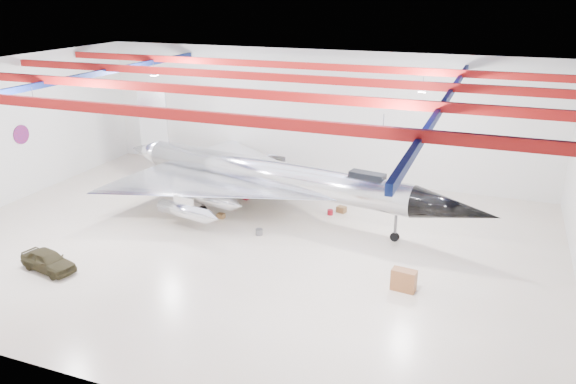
% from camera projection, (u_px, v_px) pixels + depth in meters
% --- Properties ---
extents(floor, '(40.00, 40.00, 0.00)m').
position_uv_depth(floor, '(243.00, 242.00, 36.98)').
color(floor, beige).
rests_on(floor, ground).
extents(wall_back, '(40.00, 0.00, 40.00)m').
position_uv_depth(wall_back, '(316.00, 115.00, 48.26)').
color(wall_back, silver).
rests_on(wall_back, floor).
extents(ceiling, '(40.00, 40.00, 0.00)m').
position_uv_depth(ceiling, '(238.00, 73.00, 33.22)').
color(ceiling, '#0A0F38').
rests_on(ceiling, wall_back).
extents(ceiling_structure, '(39.50, 29.50, 1.08)m').
position_uv_depth(ceiling_structure, '(239.00, 85.00, 33.45)').
color(ceiling_structure, maroon).
rests_on(ceiling_structure, ceiling).
extents(wall_roundel, '(0.10, 1.50, 1.50)m').
position_uv_depth(wall_roundel, '(21.00, 135.00, 43.75)').
color(wall_roundel, '#B21414').
rests_on(wall_roundel, wall_left).
extents(jet_aircraft, '(29.99, 19.92, 8.22)m').
position_uv_depth(jet_aircraft, '(270.00, 178.00, 40.88)').
color(jet_aircraft, silver).
rests_on(jet_aircraft, floor).
extents(jeep, '(3.95, 2.20, 1.27)m').
position_uv_depth(jeep, '(48.00, 261.00, 33.02)').
color(jeep, '#342E1A').
rests_on(jeep, floor).
extents(desk, '(1.41, 0.82, 1.23)m').
position_uv_depth(desk, '(404.00, 280.00, 30.84)').
color(desk, brown).
rests_on(desk, floor).
extents(crate_ply, '(0.55, 0.46, 0.36)m').
position_uv_depth(crate_ply, '(221.00, 216.00, 40.72)').
color(crate_ply, olive).
rests_on(crate_ply, floor).
extents(toolbox_red, '(0.60, 0.55, 0.34)m').
position_uv_depth(toolbox_red, '(246.00, 197.00, 44.43)').
color(toolbox_red, maroon).
rests_on(toolbox_red, floor).
extents(engine_drum, '(0.51, 0.51, 0.43)m').
position_uv_depth(engine_drum, '(259.00, 232.00, 37.94)').
color(engine_drum, '#59595B').
rests_on(engine_drum, floor).
extents(parts_bin, '(0.76, 0.67, 0.45)m').
position_uv_depth(parts_bin, '(341.00, 209.00, 41.79)').
color(parts_bin, olive).
rests_on(parts_bin, floor).
extents(crate_small, '(0.38, 0.31, 0.26)m').
position_uv_depth(crate_small, '(182.00, 185.00, 47.33)').
color(crate_small, '#59595B').
rests_on(crate_small, floor).
extents(tool_chest, '(0.47, 0.47, 0.39)m').
position_uv_depth(tool_chest, '(330.00, 212.00, 41.35)').
color(tool_chest, maroon).
rests_on(tool_chest, floor).
extents(spares_box, '(0.53, 0.53, 0.41)m').
position_uv_depth(spares_box, '(292.00, 193.00, 45.26)').
color(spares_box, '#59595B').
rests_on(spares_box, floor).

